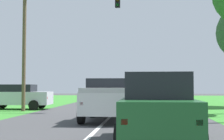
% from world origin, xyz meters
% --- Properties ---
extents(ground_plane, '(120.00, 120.00, 0.00)m').
position_xyz_m(ground_plane, '(0.00, 9.83, 0.00)').
color(ground_plane, '#424244').
extents(red_suv_near, '(2.10, 4.63, 1.95)m').
position_xyz_m(red_suv_near, '(2.07, 5.63, 1.02)').
color(red_suv_near, '#194C23').
rests_on(red_suv_near, ground_plane).
extents(pickup_truck_lead, '(2.33, 4.84, 1.95)m').
position_xyz_m(pickup_truck_lead, '(0.13, 11.60, 1.00)').
color(pickup_truck_lead, silver).
rests_on(pickup_truck_lead, ground_plane).
extents(traffic_light, '(6.90, 0.40, 8.22)m').
position_xyz_m(traffic_light, '(-4.28, 16.99, 5.35)').
color(traffic_light, brown).
rests_on(traffic_light, ground_plane).
extents(crossing_suv_far, '(4.68, 2.12, 1.73)m').
position_xyz_m(crossing_suv_far, '(-7.06, 18.70, 0.92)').
color(crossing_suv_far, silver).
rests_on(crossing_suv_far, ground_plane).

